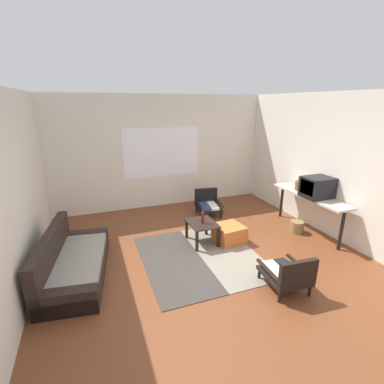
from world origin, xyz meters
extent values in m
plane|color=brown|center=(0.00, 0.00, 0.00)|extent=(7.80, 7.80, 0.00)
cube|color=silver|center=(0.00, 3.06, 1.35)|extent=(5.60, 0.12, 2.70)
cube|color=white|center=(0.00, 3.00, 1.35)|extent=(1.86, 0.01, 1.19)
cube|color=silver|center=(2.66, 0.30, 1.35)|extent=(0.12, 6.60, 2.70)
cube|color=silver|center=(-2.66, 0.30, 1.35)|extent=(0.12, 6.60, 2.70)
cube|color=#38332D|center=(-0.55, 0.31, 0.01)|extent=(0.95, 2.10, 0.01)
cube|color=gray|center=(0.40, 0.31, 0.01)|extent=(0.95, 2.10, 0.01)
cube|color=black|center=(-2.01, 0.48, 0.11)|extent=(1.04, 1.94, 0.22)
cube|color=gray|center=(-1.98, 0.48, 0.27)|extent=(0.92, 1.75, 0.10)
cube|color=black|center=(-2.34, 0.53, 0.41)|extent=(0.41, 1.85, 0.60)
cube|color=black|center=(-1.89, 1.31, 0.17)|extent=(0.80, 0.29, 0.34)
cube|color=black|center=(-2.13, -0.35, 0.17)|extent=(0.80, 0.29, 0.34)
cube|color=black|center=(0.14, 0.78, 0.40)|extent=(0.49, 0.62, 0.02)
cube|color=black|center=(-0.06, 1.05, 0.19)|extent=(0.04, 0.04, 0.39)
cube|color=black|center=(0.35, 1.05, 0.19)|extent=(0.04, 0.04, 0.39)
cube|color=black|center=(-0.06, 0.51, 0.19)|extent=(0.04, 0.04, 0.39)
cube|color=black|center=(0.35, 0.51, 0.19)|extent=(0.04, 0.04, 0.39)
cylinder|color=black|center=(0.99, 1.68, 0.08)|extent=(0.04, 0.04, 0.16)
cylinder|color=black|center=(0.53, 1.75, 0.08)|extent=(0.04, 0.04, 0.16)
cylinder|color=black|center=(1.06, 2.16, 0.08)|extent=(0.04, 0.04, 0.16)
cylinder|color=black|center=(0.61, 2.23, 0.08)|extent=(0.04, 0.04, 0.16)
cube|color=black|center=(0.80, 1.95, 0.18)|extent=(0.62, 0.64, 0.05)
cube|color=silver|center=(0.89, 1.92, 0.24)|extent=(0.25, 0.52, 0.06)
cube|color=#2D3856|center=(0.70, 1.95, 0.24)|extent=(0.25, 0.52, 0.06)
cube|color=black|center=(0.83, 2.20, 0.39)|extent=(0.54, 0.15, 0.37)
cube|color=black|center=(1.04, 1.92, 0.30)|extent=(0.13, 0.56, 0.04)
cube|color=black|center=(0.55, 1.99, 0.30)|extent=(0.13, 0.56, 0.04)
cylinder|color=black|center=(0.51, -0.56, 0.08)|extent=(0.04, 0.04, 0.16)
cylinder|color=black|center=(0.97, -0.60, 0.08)|extent=(0.04, 0.04, 0.16)
cylinder|color=black|center=(0.47, -1.10, 0.08)|extent=(0.04, 0.04, 0.16)
cylinder|color=black|center=(0.93, -1.13, 0.08)|extent=(0.04, 0.04, 0.16)
cube|color=black|center=(0.72, -0.85, 0.18)|extent=(0.59, 0.66, 0.05)
cube|color=beige|center=(0.63, -0.82, 0.24)|extent=(0.22, 0.57, 0.06)
cube|color=black|center=(0.81, -0.83, 0.24)|extent=(0.22, 0.57, 0.06)
cube|color=black|center=(0.70, -1.12, 0.39)|extent=(0.54, 0.11, 0.37)
cube|color=black|center=(0.47, -0.83, 0.30)|extent=(0.09, 0.62, 0.04)
cube|color=black|center=(0.97, -0.87, 0.30)|extent=(0.09, 0.62, 0.04)
cube|color=#D1662D|center=(0.63, 0.64, 0.16)|extent=(0.54, 0.54, 0.32)
cube|color=beige|center=(2.32, 0.49, 0.76)|extent=(0.41, 1.75, 0.04)
cylinder|color=black|center=(2.32, -0.32, 0.37)|extent=(0.06, 0.06, 0.74)
cylinder|color=black|center=(2.32, 1.31, 0.37)|extent=(0.06, 0.06, 0.74)
cube|color=black|center=(2.32, 0.34, 0.97)|extent=(0.52, 0.43, 0.39)
cube|color=black|center=(2.07, 0.34, 0.99)|extent=(0.01, 0.34, 0.27)
cylinder|color=brown|center=(2.32, 0.81, 0.88)|extent=(0.19, 0.19, 0.19)
cylinder|color=brown|center=(2.32, 0.81, 1.02)|extent=(0.09, 0.09, 0.10)
cylinder|color=#5B2319|center=(0.15, 0.76, 0.51)|extent=(0.06, 0.06, 0.20)
cylinder|color=#5B2319|center=(0.15, 0.76, 0.64)|extent=(0.03, 0.03, 0.06)
cylinder|color=olive|center=(2.11, 0.51, 0.12)|extent=(0.26, 0.26, 0.23)
camera|label=1|loc=(-1.68, -3.53, 2.50)|focal=26.01mm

